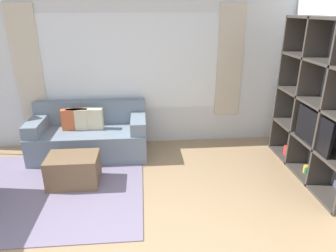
# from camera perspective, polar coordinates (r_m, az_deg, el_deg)

# --- Properties ---
(wall_back) EXTENTS (6.71, 0.11, 2.70)m
(wall_back) POSITION_cam_1_polar(r_m,az_deg,el_deg) (5.23, -6.94, 10.86)
(wall_back) COLOR silver
(wall_back) RESTS_ON ground_plane
(area_rug) EXTENTS (2.87, 2.12, 0.01)m
(area_rug) POSITION_cam_1_polar(r_m,az_deg,el_deg) (4.51, -23.78, -11.27)
(area_rug) COLOR slate
(area_rug) RESTS_ON ground_plane
(shelving_unit) EXTENTS (0.37, 1.93, 2.21)m
(shelving_unit) POSITION_cam_1_polar(r_m,az_deg,el_deg) (4.58, 27.28, 3.61)
(shelving_unit) COLOR #515660
(shelving_unit) RESTS_ON ground_plane
(couch_main) EXTENTS (1.86, 0.84, 0.86)m
(couch_main) POSITION_cam_1_polar(r_m,az_deg,el_deg) (5.16, -14.69, -1.79)
(couch_main) COLOR slate
(couch_main) RESTS_ON ground_plane
(ottoman) EXTENTS (0.69, 0.48, 0.43)m
(ottoman) POSITION_cam_1_polar(r_m,az_deg,el_deg) (4.39, -17.52, -8.01)
(ottoman) COLOR brown
(ottoman) RESTS_ON ground_plane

